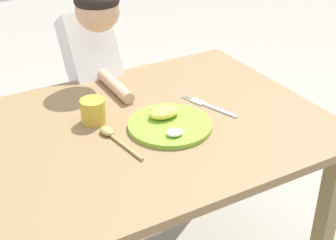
{
  "coord_description": "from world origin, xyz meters",
  "views": [
    {
      "loc": [
        -0.59,
        -1.19,
        1.45
      ],
      "look_at": [
        0.06,
        -0.04,
        0.69
      ],
      "focal_mm": 52.59,
      "sensor_mm": 36.0,
      "label": 1
    }
  ],
  "objects_px": {
    "plate": "(169,123)",
    "person": "(93,101)",
    "fork": "(208,106)",
    "spoon": "(112,135)",
    "drinking_cup": "(93,111)"
  },
  "relations": [
    {
      "from": "plate",
      "to": "person",
      "type": "distance_m",
      "value": 0.57
    },
    {
      "from": "fork",
      "to": "person",
      "type": "relative_size",
      "value": 0.22
    },
    {
      "from": "spoon",
      "to": "person",
      "type": "height_order",
      "value": "person"
    },
    {
      "from": "spoon",
      "to": "person",
      "type": "xyz_separation_m",
      "value": [
        0.14,
        0.52,
        -0.15
      ]
    },
    {
      "from": "spoon",
      "to": "drinking_cup",
      "type": "relative_size",
      "value": 2.71
    },
    {
      "from": "fork",
      "to": "plate",
      "type": "bearing_deg",
      "value": 85.92
    },
    {
      "from": "spoon",
      "to": "person",
      "type": "bearing_deg",
      "value": -23.35
    },
    {
      "from": "fork",
      "to": "person",
      "type": "bearing_deg",
      "value": 5.1
    },
    {
      "from": "plate",
      "to": "spoon",
      "type": "xyz_separation_m",
      "value": [
        -0.18,
        0.02,
        -0.0
      ]
    },
    {
      "from": "drinking_cup",
      "to": "person",
      "type": "xyz_separation_m",
      "value": [
        0.15,
        0.4,
        -0.18
      ]
    },
    {
      "from": "fork",
      "to": "spoon",
      "type": "xyz_separation_m",
      "value": [
        -0.36,
        -0.02,
        0.01
      ]
    },
    {
      "from": "spoon",
      "to": "drinking_cup",
      "type": "bearing_deg",
      "value": -3.44
    },
    {
      "from": "drinking_cup",
      "to": "person",
      "type": "relative_size",
      "value": 0.08
    },
    {
      "from": "plate",
      "to": "spoon",
      "type": "bearing_deg",
      "value": 172.81
    },
    {
      "from": "drinking_cup",
      "to": "plate",
      "type": "bearing_deg",
      "value": -36.31
    }
  ]
}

